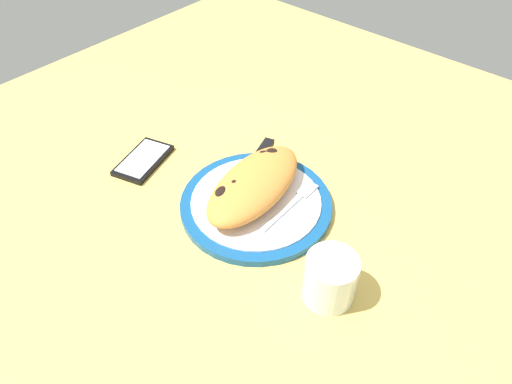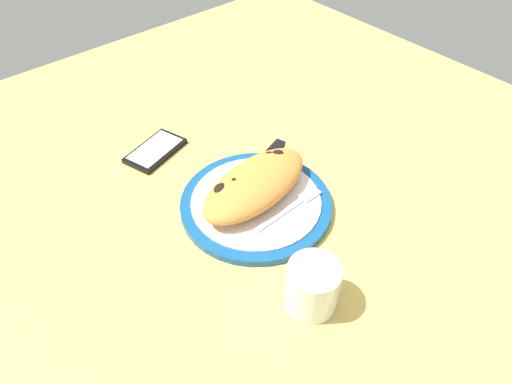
{
  "view_description": "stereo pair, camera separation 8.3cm",
  "coord_description": "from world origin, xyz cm",
  "views": [
    {
      "loc": [
        -45.08,
        -39.33,
        61.59
      ],
      "look_at": [
        0.0,
        0.0,
        3.73
      ],
      "focal_mm": 33.06,
      "sensor_mm": 36.0,
      "label": 1
    },
    {
      "loc": [
        -39.2,
        -45.2,
        61.59
      ],
      "look_at": [
        0.0,
        0.0,
        3.73
      ],
      "focal_mm": 33.06,
      "sensor_mm": 36.0,
      "label": 2
    }
  ],
  "objects": [
    {
      "name": "fork",
      "position": [
        4.08,
        -5.55,
        1.93
      ],
      "size": [
        15.13,
        2.28,
        0.4
      ],
      "color": "silver",
      "rests_on": "plate"
    },
    {
      "name": "water_glass",
      "position": [
        -6.97,
        -20.61,
        3.54
      ],
      "size": [
        7.9,
        7.9,
        8.13
      ],
      "color": "silver",
      "rests_on": "ground_plane"
    },
    {
      "name": "calzone",
      "position": [
        0.81,
        1.19,
        4.33
      ],
      "size": [
        25.14,
        14.42,
        5.15
      ],
      "color": "orange",
      "rests_on": "plate"
    },
    {
      "name": "smartphone",
      "position": [
        -5.47,
        25.29,
        0.56
      ],
      "size": [
        13.81,
        10.26,
        1.16
      ],
      "color": "black",
      "rests_on": "ground_plane"
    },
    {
      "name": "ground_plane",
      "position": [
        0.0,
        0.0,
        -1.5
      ],
      "size": [
        150.0,
        150.0,
        3.0
      ],
      "primitive_type": "cube",
      "color": "#DBB756"
    },
    {
      "name": "knife",
      "position": [
        7.13,
        6.45,
        2.22
      ],
      "size": [
        21.6,
        8.39,
        1.2
      ],
      "color": "silver",
      "rests_on": "plate"
    },
    {
      "name": "plate",
      "position": [
        0.0,
        0.0,
        0.83
      ],
      "size": [
        27.45,
        27.45,
        1.73
      ],
      "color": "navy",
      "rests_on": "ground_plane"
    }
  ]
}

